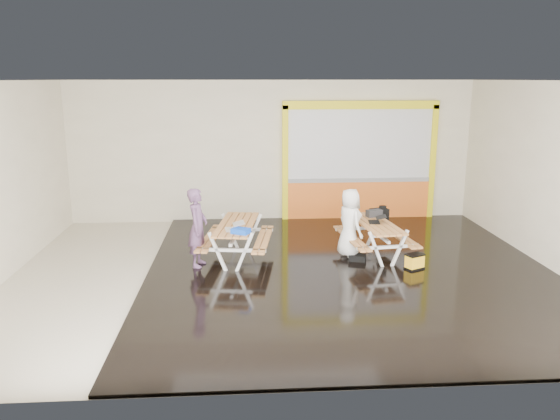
{
  "coord_description": "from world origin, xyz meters",
  "views": [
    {
      "loc": [
        -0.71,
        -9.68,
        3.54
      ],
      "look_at": [
        0.0,
        0.9,
        1.0
      ],
      "focal_mm": 35.42,
      "sensor_mm": 36.0,
      "label": 1
    }
  ],
  "objects": [
    {
      "name": "deck",
      "position": [
        1.25,
        0.0,
        0.03
      ],
      "size": [
        7.5,
        7.98,
        0.05
      ],
      "primitive_type": "cube",
      "color": "black",
      "rests_on": "room"
    },
    {
      "name": "person_left",
      "position": [
        -1.59,
        0.42,
        0.8
      ],
      "size": [
        0.45,
        0.6,
        1.5
      ],
      "primitive_type": "imported",
      "rotation": [
        0.0,
        0.0,
        1.38
      ],
      "color": "#614165",
      "rests_on": "deck"
    },
    {
      "name": "toolbox",
      "position": [
        1.99,
        1.31,
        0.8
      ],
      "size": [
        0.36,
        0.25,
        0.19
      ],
      "color": "black",
      "rests_on": "picnic_table_right"
    },
    {
      "name": "kiosk",
      "position": [
        2.2,
        3.93,
        1.44
      ],
      "size": [
        3.88,
        0.16,
        3.0
      ],
      "color": "orange",
      "rests_on": "room"
    },
    {
      "name": "dark_case",
      "position": [
        1.5,
        0.51,
        0.11
      ],
      "size": [
        0.38,
        0.33,
        0.12
      ],
      "primitive_type": "cube",
      "rotation": [
        0.0,
        0.0,
        -0.31
      ],
      "color": "black",
      "rests_on": "deck"
    },
    {
      "name": "person_right",
      "position": [
        1.37,
        0.73,
        0.76
      ],
      "size": [
        0.65,
        0.78,
        1.36
      ],
      "primitive_type": "imported",
      "rotation": [
        0.0,
        0.0,
        1.95
      ],
      "color": "white",
      "rests_on": "deck"
    },
    {
      "name": "picnic_table_right",
      "position": [
        1.91,
        0.82,
        0.56
      ],
      "size": [
        1.44,
        1.94,
        0.72
      ],
      "color": "#B27946",
      "rests_on": "deck"
    },
    {
      "name": "picnic_table_left",
      "position": [
        -0.86,
        0.8,
        0.59
      ],
      "size": [
        1.54,
        2.07,
        0.76
      ],
      "color": "#B27946",
      "rests_on": "deck"
    },
    {
      "name": "blue_pouch",
      "position": [
        -0.78,
        0.09,
        0.81
      ],
      "size": [
        0.38,
        0.34,
        0.09
      ],
      "primitive_type": "cube",
      "rotation": [
        0.0,
        0.0,
        -0.48
      ],
      "color": "blue",
      "rests_on": "picnic_table_left"
    },
    {
      "name": "laptop_left",
      "position": [
        -0.9,
        0.34,
        0.81
      ],
      "size": [
        0.39,
        0.36,
        0.15
      ],
      "color": "silver",
      "rests_on": "picnic_table_left"
    },
    {
      "name": "laptop_right",
      "position": [
        1.93,
        0.83,
        0.77
      ],
      "size": [
        0.38,
        0.34,
        0.14
      ],
      "color": "black",
      "rests_on": "picnic_table_right"
    },
    {
      "name": "fluke_bag",
      "position": [
        2.47,
        -0.05,
        0.19
      ],
      "size": [
        0.4,
        0.35,
        0.29
      ],
      "color": "black",
      "rests_on": "deck"
    },
    {
      "name": "backpack",
      "position": [
        2.25,
        1.63,
        0.67
      ],
      "size": [
        0.28,
        0.23,
        0.41
      ],
      "color": "black",
      "rests_on": "picnic_table_right"
    },
    {
      "name": "room",
      "position": [
        0.0,
        0.0,
        1.75
      ],
      "size": [
        10.02,
        8.02,
        3.52
      ],
      "color": "beige",
      "rests_on": "ground"
    }
  ]
}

